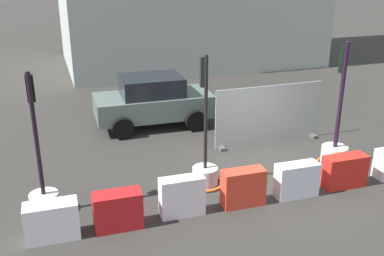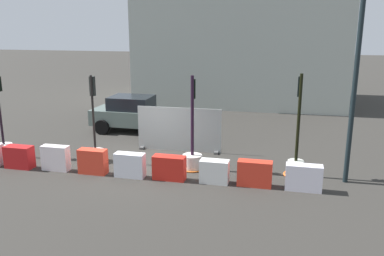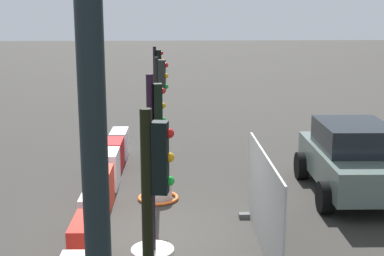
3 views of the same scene
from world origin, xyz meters
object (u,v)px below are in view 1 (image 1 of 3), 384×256
(traffic_light_0, at_px, (43,189))
(construction_barrier_1, at_px, (118,210))
(traffic_light_2, at_px, (335,147))
(construction_barrier_2, at_px, (182,196))
(traffic_light_1, at_px, (205,166))
(construction_barrier_5, at_px, (344,171))
(car_grey_saloon, at_px, (153,101))
(construction_barrier_4, at_px, (297,180))
(construction_barrier_3, at_px, (243,188))
(construction_barrier_0, at_px, (52,221))

(traffic_light_0, relative_size, construction_barrier_1, 3.18)
(traffic_light_2, bearing_deg, construction_barrier_2, -166.21)
(construction_barrier_1, height_order, construction_barrier_2, construction_barrier_2)
(traffic_light_1, xyz_separation_m, construction_barrier_5, (3.29, -1.22, -0.09))
(construction_barrier_5, relative_size, car_grey_saloon, 0.28)
(traffic_light_0, xyz_separation_m, construction_barrier_2, (2.93, -1.07, -0.13))
(construction_barrier_2, xyz_separation_m, construction_barrier_5, (4.28, -0.01, -0.04))
(construction_barrier_4, relative_size, car_grey_saloon, 0.27)
(construction_barrier_1, bearing_deg, construction_barrier_2, 2.59)
(construction_barrier_1, xyz_separation_m, car_grey_saloon, (2.24, 5.93, 0.47))
(construction_barrier_1, bearing_deg, traffic_light_1, 27.58)
(construction_barrier_5, bearing_deg, traffic_light_0, 171.49)
(traffic_light_2, distance_m, car_grey_saloon, 6.19)
(traffic_light_0, bearing_deg, traffic_light_2, 0.86)
(traffic_light_2, bearing_deg, construction_barrier_4, -147.28)
(traffic_light_0, bearing_deg, construction_barrier_3, -14.10)
(construction_barrier_5, bearing_deg, construction_barrier_4, -177.64)
(traffic_light_0, bearing_deg, construction_barrier_1, -37.49)
(traffic_light_1, xyz_separation_m, construction_barrier_4, (1.89, -1.28, -0.09))
(traffic_light_1, relative_size, construction_barrier_5, 3.00)
(traffic_light_0, relative_size, traffic_light_1, 0.98)
(construction_barrier_4, distance_m, car_grey_saloon, 6.30)
(traffic_light_1, height_order, construction_barrier_5, traffic_light_1)
(construction_barrier_2, bearing_deg, construction_barrier_4, -1.35)
(traffic_light_0, xyz_separation_m, traffic_light_2, (7.76, 0.12, -0.06))
(traffic_light_2, bearing_deg, traffic_light_1, 179.65)
(construction_barrier_2, relative_size, car_grey_saloon, 0.25)
(car_grey_saloon, bearing_deg, construction_barrier_3, -83.37)
(traffic_light_0, relative_size, construction_barrier_0, 3.03)
(construction_barrier_3, height_order, construction_barrier_4, construction_barrier_3)
(traffic_light_0, bearing_deg, construction_barrier_0, -83.19)
(construction_barrier_2, xyz_separation_m, car_grey_saloon, (0.79, 5.86, 0.43))
(traffic_light_0, distance_m, construction_barrier_2, 3.12)
(traffic_light_1, distance_m, traffic_light_2, 3.84)
(car_grey_saloon, bearing_deg, construction_barrier_1, -110.72)
(traffic_light_1, relative_size, traffic_light_2, 0.97)
(traffic_light_1, distance_m, construction_barrier_5, 3.51)
(construction_barrier_0, height_order, car_grey_saloon, car_grey_saloon)
(traffic_light_0, relative_size, construction_barrier_3, 3.25)
(construction_barrier_2, relative_size, construction_barrier_4, 0.96)
(construction_barrier_1, distance_m, construction_barrier_2, 1.45)
(traffic_light_1, bearing_deg, car_grey_saloon, 92.42)
(traffic_light_0, height_order, construction_barrier_3, traffic_light_0)
(traffic_light_2, distance_m, construction_barrier_4, 2.32)
(traffic_light_2, height_order, construction_barrier_2, traffic_light_2)
(construction_barrier_1, bearing_deg, construction_barrier_0, 178.59)
(construction_barrier_4, bearing_deg, traffic_light_1, 146.00)
(construction_barrier_2, relative_size, construction_barrier_5, 0.90)
(traffic_light_2, xyz_separation_m, construction_barrier_3, (-3.35, -1.22, -0.08))
(construction_barrier_4, height_order, car_grey_saloon, car_grey_saloon)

